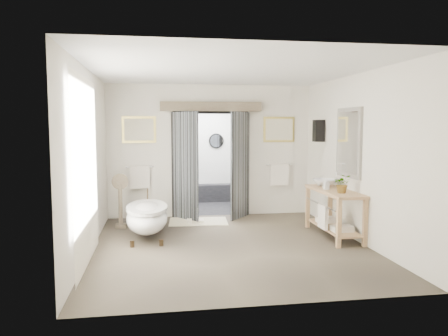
{
  "coord_description": "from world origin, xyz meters",
  "views": [
    {
      "loc": [
        -1.21,
        -7.07,
        2.0
      ],
      "look_at": [
        0.0,
        0.6,
        1.25
      ],
      "focal_mm": 35.0,
      "sensor_mm": 36.0,
      "label": 1
    }
  ],
  "objects_px": {
    "rug": "(198,221)",
    "basin": "(325,183)",
    "vanity": "(333,209)",
    "clawfoot_tub": "(147,217)"
  },
  "relations": [
    {
      "from": "rug",
      "to": "basin",
      "type": "distance_m",
      "value": 2.74
    },
    {
      "from": "vanity",
      "to": "basin",
      "type": "bearing_deg",
      "value": 94.23
    },
    {
      "from": "rug",
      "to": "clawfoot_tub",
      "type": "bearing_deg",
      "value": -131.43
    },
    {
      "from": "clawfoot_tub",
      "to": "vanity",
      "type": "relative_size",
      "value": 1.01
    },
    {
      "from": "vanity",
      "to": "basin",
      "type": "height_order",
      "value": "basin"
    },
    {
      "from": "vanity",
      "to": "basin",
      "type": "distance_m",
      "value": 0.55
    },
    {
      "from": "clawfoot_tub",
      "to": "basin",
      "type": "xyz_separation_m",
      "value": [
        3.3,
        -0.06,
        0.54
      ]
    },
    {
      "from": "rug",
      "to": "basin",
      "type": "bearing_deg",
      "value": -28.39
    },
    {
      "from": "basin",
      "to": "vanity",
      "type": "bearing_deg",
      "value": -103.53
    },
    {
      "from": "clawfoot_tub",
      "to": "rug",
      "type": "height_order",
      "value": "clawfoot_tub"
    }
  ]
}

